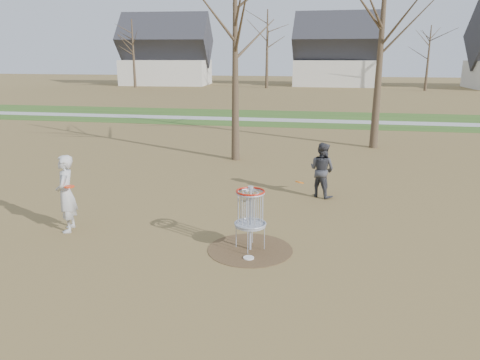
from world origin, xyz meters
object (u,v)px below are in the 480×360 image
disc_grounded (249,258)px  player_standing (66,194)px  player_throwing (322,170)px  disc_golf_basket (250,209)px

disc_grounded → player_standing: bearing=170.0°
player_standing → player_throwing: size_ratio=1.13×
player_standing → disc_golf_basket: player_standing is taller
player_standing → player_throwing: bearing=105.8°
disc_grounded → disc_golf_basket: size_ratio=0.16×
player_throwing → disc_grounded: bearing=105.9°
player_standing → player_throwing: 6.89m
player_standing → disc_grounded: bearing=62.0°
player_throwing → disc_golf_basket: 4.38m
disc_golf_basket → player_standing: bearing=175.7°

